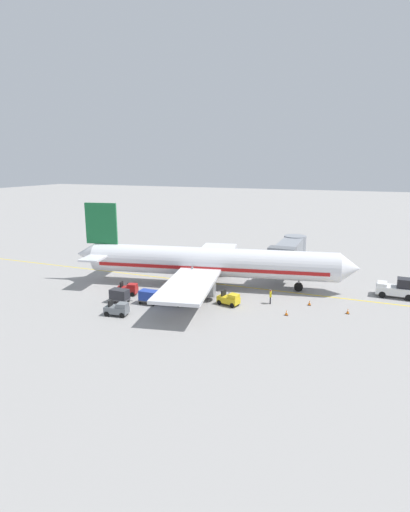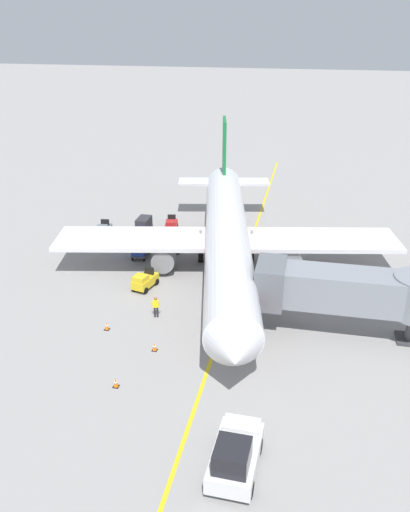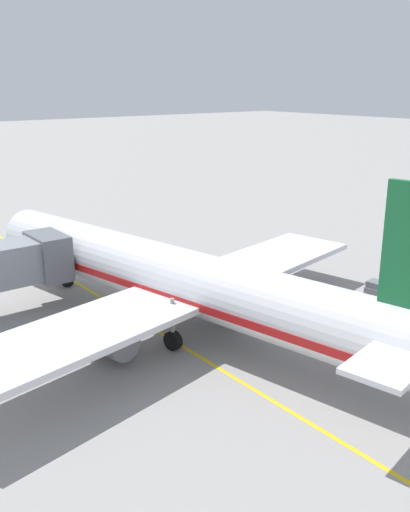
# 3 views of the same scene
# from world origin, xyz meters

# --- Properties ---
(ground_plane) EXTENTS (400.00, 400.00, 0.00)m
(ground_plane) POSITION_xyz_m (0.00, 0.00, 0.00)
(ground_plane) COLOR gray
(gate_lead_in_line) EXTENTS (0.24, 80.00, 0.01)m
(gate_lead_in_line) POSITION_xyz_m (0.00, 0.00, 0.00)
(gate_lead_in_line) COLOR gold
(gate_lead_in_line) RESTS_ON ground
(parked_airliner) EXTENTS (30.44, 37.16, 10.63)m
(parked_airliner) POSITION_xyz_m (1.30, -0.75, 3.19)
(parked_airliner) COLOR silver
(parked_airliner) RESTS_ON ground
(baggage_tug_lead) EXTENTS (1.71, 2.69, 1.62)m
(baggage_tug_lead) POSITION_xyz_m (8.46, -8.63, 0.71)
(baggage_tug_lead) COLOR #B21E1E
(baggage_tug_lead) RESTS_ON ground
(baggage_tug_trailing) EXTENTS (1.58, 2.64, 1.62)m
(baggage_tug_trailing) POSITION_xyz_m (14.84, -5.87, 0.71)
(baggage_tug_trailing) COLOR slate
(baggage_tug_trailing) RESTS_ON ground
(baggage_tug_spare) EXTENTS (1.82, 2.72, 1.62)m
(baggage_tug_spare) POSITION_xyz_m (7.32, 4.08, 0.71)
(baggage_tug_spare) COLOR gold
(baggage_tug_spare) RESTS_ON ground
(baggage_cart_front) EXTENTS (1.31, 2.90, 1.58)m
(baggage_cart_front) POSITION_xyz_m (9.57, -1.84, 0.95)
(baggage_cart_front) COLOR #4C4C51
(baggage_cart_front) RESTS_ON ground
(baggage_cart_second_in_train) EXTENTS (1.31, 2.90, 1.58)m
(baggage_cart_second_in_train) POSITION_xyz_m (10.34, -4.61, 0.95)
(baggage_cart_second_in_train) COLOR #4C4C51
(baggage_cart_second_in_train) RESTS_ON ground
(baggage_cart_third_in_train) EXTENTS (1.31, 2.90, 1.58)m
(baggage_cart_third_in_train) POSITION_xyz_m (11.23, -7.98, 0.95)
(baggage_cart_third_in_train) COLOR #4C4C51
(baggage_cart_third_in_train) RESTS_ON ground
(ground_crew_wing_walker) EXTENTS (0.72, 0.33, 1.69)m
(ground_crew_wing_walker) POSITION_xyz_m (5.09, 8.32, 0.95)
(ground_crew_wing_walker) COLOR #232328
(ground_crew_wing_walker) RESTS_ON ground
(ground_crew_loader) EXTENTS (0.55, 0.59, 1.69)m
(ground_crew_loader) POSITION_xyz_m (6.34, -3.12, 0.95)
(ground_crew_loader) COLOR #232328
(ground_crew_loader) RESTS_ON ground
(safety_cone_nose_left) EXTENTS (0.36, 0.36, 0.59)m
(safety_cone_nose_left) POSITION_xyz_m (5.13, 16.78, 0.29)
(safety_cone_nose_left) COLOR black
(safety_cone_nose_left) RESTS_ON ground
(safety_cone_nose_right) EXTENTS (0.36, 0.36, 0.59)m
(safety_cone_nose_right) POSITION_xyz_m (3.94, 12.58, 0.29)
(safety_cone_nose_right) COLOR black
(safety_cone_nose_right) RESTS_ON ground
(safety_cone_wing_tip) EXTENTS (0.36, 0.36, 0.59)m
(safety_cone_wing_tip) POSITION_xyz_m (8.06, 10.76, 0.29)
(safety_cone_wing_tip) COLOR black
(safety_cone_wing_tip) RESTS_ON ground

